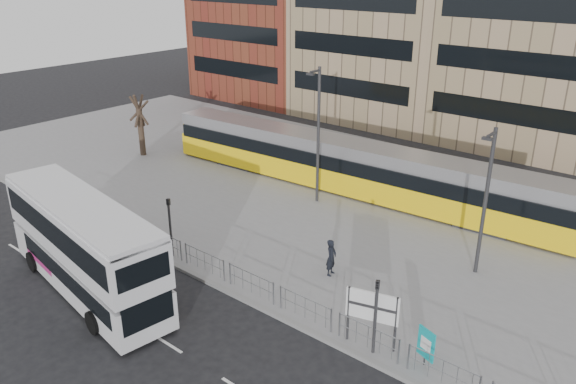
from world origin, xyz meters
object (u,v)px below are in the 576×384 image
Objects in this scene: station_sign at (372,309)px; traffic_light_east at (376,308)px; double_decker_bus at (84,243)px; pedestrian at (331,257)px; tram at (349,166)px; ad_panel at (426,344)px; lamp_post_west at (318,131)px; lamp_post_east at (486,196)px; traffic_light_west at (170,220)px; bare_tree at (137,92)px.

station_sign is 0.56m from traffic_light_east.
double_decker_bus reaches higher than pedestrian.
tram is 16.91m from ad_panel.
tram is at bearing 18.22° from pedestrian.
lamp_post_west reaches higher than lamp_post_east.
traffic_light_west is at bearing 105.59° from pedestrian.
station_sign is 8.20m from lamp_post_east.
traffic_light_west is at bearing -146.45° from lamp_post_east.
traffic_light_west is (0.61, 4.24, -0.23)m from double_decker_bus.
station_sign is at bearing -139.48° from pedestrian.
traffic_light_east reaches higher than ad_panel.
traffic_light_west is at bearing -97.45° from lamp_post_west.
pedestrian is (7.71, 7.84, -1.31)m from double_decker_bus.
ad_panel is 0.23× the size of bare_tree.
traffic_light_west and traffic_light_east have the same top height.
double_decker_bus is 12.77m from station_sign.
traffic_light_east is (0.32, -0.30, 0.35)m from station_sign.
lamp_post_west is (-5.77, 6.53, 3.56)m from pedestrian.
tram is 8.87× the size of traffic_light_west.
bare_tree is (-21.28, 5.26, 3.92)m from pedestrian.
tram reaches higher than station_sign.
traffic_light_east is (9.80, -12.88, 0.35)m from tram.
traffic_light_east reaches higher than station_sign.
pedestrian is 5.91m from traffic_light_east.
traffic_light_east is at bearing -18.96° from bare_tree.
station_sign is (9.47, -12.58, 0.00)m from tram.
station_sign is 1.31× the size of pedestrian.
lamp_post_west is (-9.99, 9.84, 2.83)m from station_sign.
traffic_light_west is at bearing 165.45° from station_sign.
double_decker_bus reaches higher than station_sign.
tram is 11.75× the size of station_sign.
ad_panel is at bearing -38.25° from lamp_post_west.
lamp_post_east is at bearing 18.68° from traffic_light_west.
lamp_post_east is (-1.21, 7.53, 3.00)m from ad_panel.
tram is at bearing 89.73° from double_decker_bus.
station_sign reaches higher than pedestrian.
double_decker_bus is at bearing -101.66° from tram.
station_sign is at bearing -44.58° from lamp_post_west.
traffic_light_west is 16.97m from bare_tree.
traffic_light_east is at bearing -141.58° from ad_panel.
traffic_light_west is 0.38× the size of lamp_post_west.
traffic_light_west is (-7.09, -3.60, 1.08)m from pedestrian.
pedestrian is at bearing -138.71° from lamp_post_east.
lamp_post_west is 11.10m from lamp_post_east.
bare_tree reaches higher than station_sign.
lamp_post_west reaches higher than traffic_light_east.
lamp_post_east reaches higher than traffic_light_west.
lamp_post_west reaches higher than pedestrian.
ad_panel is 2.18m from traffic_light_east.
lamp_post_east reaches higher than traffic_light_east.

